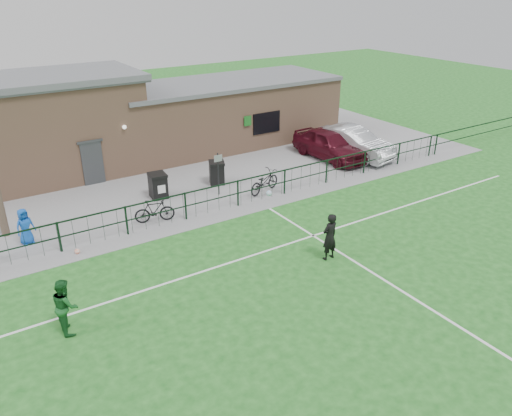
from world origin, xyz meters
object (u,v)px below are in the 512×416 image
car_maroon (330,144)px  bicycle_d (155,211)px  spectator_child (25,226)px  sign_post (218,174)px  ball_ground (77,251)px  car_silver (351,142)px  wheelie_bin_left (158,186)px  wheelie_bin_right (217,173)px  bicycle_e (264,182)px  outfield_player (65,306)px

car_maroon → bicycle_d: (-11.20, -2.26, -0.33)m
spectator_child → sign_post: bearing=-16.3°
bicycle_d → ball_ground: bearing=121.4°
car_silver → wheelie_bin_left: bearing=167.1°
wheelie_bin_right → wheelie_bin_left: bearing=-155.7°
spectator_child → bicycle_e: bearing=-21.5°
car_maroon → bicycle_e: bearing=-162.1°
wheelie_bin_right → sign_post: sign_post is taller
car_maroon → outfield_player: bearing=-156.8°
wheelie_bin_right → ball_ground: bearing=-133.7°
bicycle_d → ball_ground: (-3.38, -0.92, -0.41)m
ball_ground → outfield_player: bearing=-107.5°
sign_post → car_maroon: (7.63, 1.17, -0.18)m
sign_post → spectator_child: (-8.31, -0.22, -0.30)m
wheelie_bin_right → car_maroon: size_ratio=0.21×
wheelie_bin_left → bicycle_d: bearing=-110.4°
bicycle_d → bicycle_e: 5.50m
bicycle_e → ball_ground: bicycle_e is taller
bicycle_e → outfield_player: (-10.22, -5.39, 0.30)m
car_maroon → spectator_child: size_ratio=3.41×
car_maroon → wheelie_bin_right: bearing=177.3°
outfield_player → wheelie_bin_left: bearing=-36.9°
spectator_child → ball_ground: spectator_child is taller
spectator_child → ball_ground: (1.35, -1.78, -0.62)m
car_silver → outfield_player: bearing=-168.4°
wheelie_bin_left → outfield_player: bearing=-122.5°
car_silver → bicycle_d: size_ratio=3.08×
bicycle_d → wheelie_bin_left: bearing=-9.7°
wheelie_bin_left → car_maroon: (10.09, -0.03, 0.29)m
sign_post → bicycle_d: bearing=-163.1°
wheelie_bin_left → wheelie_bin_right: wheelie_bin_left is taller
outfield_player → bicycle_e: bearing=-61.1°
car_maroon → ball_ground: 14.94m
wheelie_bin_left → sign_post: size_ratio=0.53×
car_silver → spectator_child: size_ratio=3.55×
car_maroon → ball_ground: (-14.58, -3.17, -0.74)m
wheelie_bin_left → car_maroon: bearing=5.4°
outfield_player → ball_ground: outfield_player is taller
wheelie_bin_right → outfield_player: (-8.89, -7.55, 0.30)m
ball_ground → bicycle_e: bearing=7.2°
wheelie_bin_right → bicycle_e: bearing=-35.5°
wheelie_bin_right → outfield_player: 11.67m
wheelie_bin_right → ball_ground: 8.24m
car_silver → bicycle_e: (-6.90, -1.65, -0.31)m
wheelie_bin_left → bicycle_d: size_ratio=0.65×
wheelie_bin_left → bicycle_d: (-1.11, -2.28, -0.04)m
spectator_child → wheelie_bin_right: bearing=-8.3°
bicycle_e → outfield_player: bearing=99.3°
bicycle_e → bicycle_d: bearing=73.6°
sign_post → spectator_child: 8.31m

